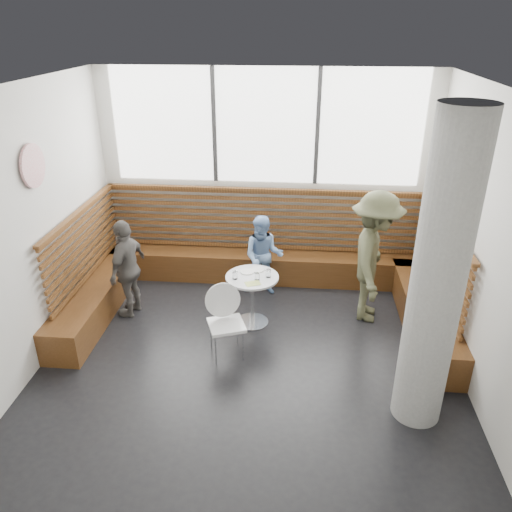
# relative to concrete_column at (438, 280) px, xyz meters

# --- Properties ---
(room) EXTENTS (5.00, 5.00, 3.20)m
(room) POSITION_rel_concrete_column_xyz_m (-1.85, 0.60, 0.00)
(room) COLOR silver
(room) RESTS_ON ground
(booth) EXTENTS (5.00, 2.50, 1.44)m
(booth) POSITION_rel_concrete_column_xyz_m (-1.85, 2.37, -1.19)
(booth) COLOR #4A2B12
(booth) RESTS_ON ground
(concrete_column) EXTENTS (0.50, 0.50, 3.20)m
(concrete_column) POSITION_rel_concrete_column_xyz_m (0.00, 0.00, 0.00)
(concrete_column) COLOR gray
(concrete_column) RESTS_ON ground
(wall_art) EXTENTS (0.03, 0.50, 0.50)m
(wall_art) POSITION_rel_concrete_column_xyz_m (-4.31, 1.00, 0.70)
(wall_art) COLOR white
(wall_art) RESTS_ON room
(cafe_table) EXTENTS (0.70, 0.70, 0.72)m
(cafe_table) POSITION_rel_concrete_column_xyz_m (-1.90, 1.55, -1.08)
(cafe_table) COLOR silver
(cafe_table) RESTS_ON ground
(cafe_chair) EXTENTS (0.44, 0.43, 0.91)m
(cafe_chair) POSITION_rel_concrete_column_xyz_m (-2.13, 0.86, -1.06)
(cafe_chair) COLOR white
(cafe_chair) RESTS_ON ground
(adult_man) EXTENTS (0.86, 1.28, 1.83)m
(adult_man) POSITION_rel_concrete_column_xyz_m (-0.30, 1.88, -0.69)
(adult_man) COLOR #505237
(adult_man) RESTS_ON ground
(child_back) EXTENTS (0.61, 0.48, 1.23)m
(child_back) POSITION_rel_concrete_column_xyz_m (-1.82, 2.41, -0.98)
(child_back) COLOR #7CA3D8
(child_back) RESTS_ON ground
(child_left) EXTENTS (0.50, 0.87, 1.40)m
(child_left) POSITION_rel_concrete_column_xyz_m (-3.62, 1.67, -0.90)
(child_left) COLOR #5D5955
(child_left) RESTS_ON ground
(plate_near) EXTENTS (0.19, 0.19, 0.01)m
(plate_near) POSITION_rel_concrete_column_xyz_m (-1.97, 1.66, -0.87)
(plate_near) COLOR white
(plate_near) RESTS_ON cafe_table
(plate_far) EXTENTS (0.18, 0.18, 0.01)m
(plate_far) POSITION_rel_concrete_column_xyz_m (-1.84, 1.74, -0.87)
(plate_far) COLOR white
(plate_far) RESTS_ON cafe_table
(glass_left) EXTENTS (0.07, 0.07, 0.11)m
(glass_left) POSITION_rel_concrete_column_xyz_m (-2.11, 1.46, -0.82)
(glass_left) COLOR white
(glass_left) RESTS_ON cafe_table
(glass_mid) EXTENTS (0.06, 0.06, 0.10)m
(glass_mid) POSITION_rel_concrete_column_xyz_m (-1.82, 1.46, -0.83)
(glass_mid) COLOR white
(glass_mid) RESTS_ON cafe_table
(glass_right) EXTENTS (0.07, 0.07, 0.11)m
(glass_right) POSITION_rel_concrete_column_xyz_m (-1.68, 1.55, -0.82)
(glass_right) COLOR white
(glass_right) RESTS_ON cafe_table
(menu_card) EXTENTS (0.23, 0.20, 0.00)m
(menu_card) POSITION_rel_concrete_column_xyz_m (-1.87, 1.36, -0.87)
(menu_card) COLOR #A5C64C
(menu_card) RESTS_ON cafe_table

